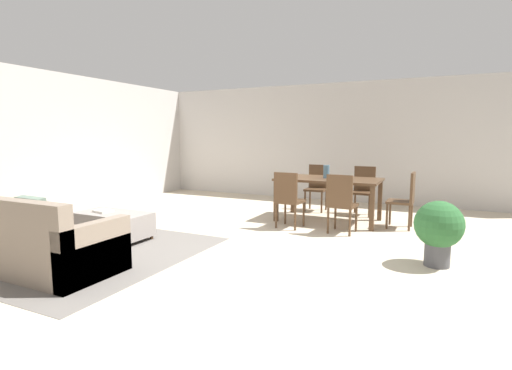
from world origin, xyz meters
name	(u,v)px	position (x,y,z in m)	size (l,w,h in m)	color
ground_plane	(233,262)	(0.00, 0.00, 0.00)	(10.80, 10.80, 0.00)	beige
wall_back	(338,142)	(0.00, 5.00, 1.35)	(9.00, 0.12, 2.70)	beige
wall_left	(24,144)	(-4.50, 0.50, 1.35)	(0.12, 11.00, 2.70)	beige
area_rug	(77,251)	(-2.06, -0.49, 0.00)	(3.00, 2.80, 0.01)	slate
couch	(24,242)	(-2.05, -1.19, 0.30)	(2.25, 0.89, 0.86)	gray
ottoman_table	(113,224)	(-2.07, 0.15, 0.23)	(1.11, 0.57, 0.40)	gray
dining_table	(329,183)	(0.42, 2.72, 0.68)	(1.76, 0.98, 0.76)	#513823
dining_chair_near_left	(288,197)	(-0.03, 1.89, 0.52)	(0.43, 0.43, 0.92)	#513823
dining_chair_near_right	(341,200)	(0.84, 1.90, 0.52)	(0.43, 0.43, 0.92)	#513823
dining_chair_far_left	(317,185)	(-0.05, 3.60, 0.52)	(0.41, 0.41, 0.92)	#513823
dining_chair_far_right	(363,188)	(0.87, 3.56, 0.52)	(0.41, 0.41, 0.92)	#513823
dining_chair_head_east	(406,197)	(1.69, 2.71, 0.52)	(0.41, 0.41, 0.92)	#513823
vase_centerpiece	(326,172)	(0.37, 2.72, 0.88)	(0.11, 0.11, 0.23)	slate
book_on_ottoman	(103,211)	(-2.22, 0.12, 0.41)	(0.26, 0.20, 0.03)	silver
potted_plant	(439,228)	(2.19, 0.91, 0.45)	(0.54, 0.54, 0.76)	#4C4C51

